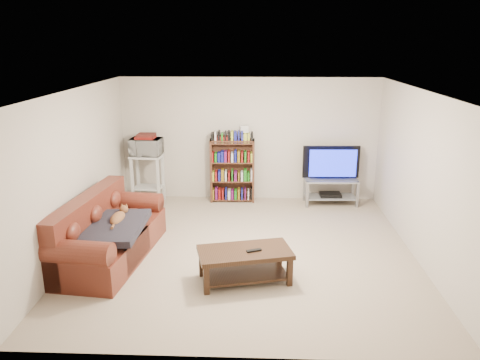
{
  "coord_description": "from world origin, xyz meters",
  "views": [
    {
      "loc": [
        0.18,
        -6.49,
        3.07
      ],
      "look_at": [
        -0.1,
        0.4,
        1.0
      ],
      "focal_mm": 35.0,
      "sensor_mm": 36.0,
      "label": 1
    }
  ],
  "objects_px": {
    "coffee_table": "(245,259)",
    "sofa": "(106,237)",
    "tv_stand": "(331,187)",
    "bookshelf": "(232,170)"
  },
  "relations": [
    {
      "from": "coffee_table",
      "to": "tv_stand",
      "type": "distance_m",
      "value": 3.47
    },
    {
      "from": "coffee_table",
      "to": "bookshelf",
      "type": "bearing_deg",
      "value": 82.25
    },
    {
      "from": "coffee_table",
      "to": "tv_stand",
      "type": "relative_size",
      "value": 1.28
    },
    {
      "from": "sofa",
      "to": "tv_stand",
      "type": "height_order",
      "value": "sofa"
    },
    {
      "from": "coffee_table",
      "to": "sofa",
      "type": "bearing_deg",
      "value": 149.65
    },
    {
      "from": "bookshelf",
      "to": "sofa",
      "type": "bearing_deg",
      "value": -124.7
    },
    {
      "from": "sofa",
      "to": "bookshelf",
      "type": "height_order",
      "value": "bookshelf"
    },
    {
      "from": "tv_stand",
      "to": "coffee_table",
      "type": "bearing_deg",
      "value": -118.91
    },
    {
      "from": "coffee_table",
      "to": "tv_stand",
      "type": "xyz_separation_m",
      "value": [
        1.57,
        3.1,
        0.04
      ]
    },
    {
      "from": "bookshelf",
      "to": "coffee_table",
      "type": "bearing_deg",
      "value": -85.41
    }
  ]
}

